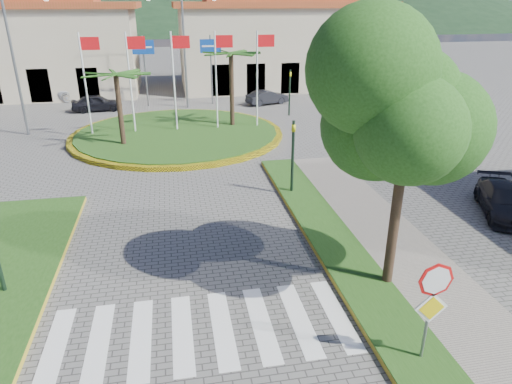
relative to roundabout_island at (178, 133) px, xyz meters
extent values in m
cube|color=gray|center=(6.00, -20.00, -0.09)|extent=(4.00, 28.00, 0.15)
cube|color=#1F4413|center=(4.80, -20.00, -0.08)|extent=(1.60, 28.00, 0.18)
cube|color=silver|center=(0.00, -18.00, -0.16)|extent=(8.00, 3.00, 0.01)
cylinder|color=yellow|center=(0.00, 0.00, -0.05)|extent=(12.70, 12.70, 0.24)
cylinder|color=#1F4413|center=(0.00, 0.00, -0.02)|extent=(12.00, 12.00, 0.30)
cylinder|color=black|center=(-3.00, -2.00, 1.86)|extent=(0.28, 0.28, 4.05)
cylinder|color=black|center=(3.50, 1.00, 2.17)|extent=(0.28, 0.28, 4.68)
cylinder|color=silver|center=(-5.00, 0.50, 2.83)|extent=(0.10, 0.10, 6.00)
cube|color=red|center=(-4.45, 0.50, 5.23)|extent=(1.00, 0.03, 0.70)
cylinder|color=silver|center=(-2.50, 0.50, 2.83)|extent=(0.10, 0.10, 6.00)
cube|color=red|center=(-1.95, 0.50, 5.23)|extent=(1.00, 0.03, 0.70)
cylinder|color=silver|center=(0.00, 0.50, 2.83)|extent=(0.10, 0.10, 6.00)
cube|color=red|center=(0.55, 0.50, 5.23)|extent=(1.00, 0.03, 0.70)
cylinder|color=silver|center=(2.50, 0.50, 2.83)|extent=(0.10, 0.10, 6.00)
cube|color=red|center=(3.05, 0.50, 5.23)|extent=(1.00, 0.03, 0.70)
cylinder|color=silver|center=(5.00, 0.50, 2.83)|extent=(0.10, 0.10, 6.00)
cube|color=red|center=(5.55, 0.50, 5.23)|extent=(1.00, 0.03, 0.70)
cylinder|color=slate|center=(4.90, -20.00, 1.08)|extent=(0.07, 0.07, 2.50)
cylinder|color=red|center=(4.90, -20.05, 2.08)|extent=(0.80, 0.03, 0.80)
cube|color=yellow|center=(4.90, -20.06, 1.38)|extent=(0.78, 0.03, 0.78)
cylinder|color=black|center=(5.50, -17.00, 2.03)|extent=(0.28, 0.28, 4.40)
ellipsoid|color=#1D4713|center=(5.50, -17.00, 5.03)|extent=(3.60, 3.60, 3.20)
cylinder|color=black|center=(4.50, -10.00, 1.43)|extent=(0.12, 0.12, 3.20)
imported|color=#C2C212|center=(4.50, -10.00, 2.43)|extent=(0.15, 0.18, 0.90)
cylinder|color=black|center=(8.00, 4.00, 1.43)|extent=(0.12, 0.12, 3.20)
imported|color=#C2C212|center=(8.00, 4.00, 2.43)|extent=(0.18, 0.15, 0.90)
cylinder|color=slate|center=(-2.00, 9.00, 2.43)|extent=(0.12, 0.12, 5.20)
cube|color=#0E3A9A|center=(-2.00, 8.94, 4.23)|extent=(1.60, 0.05, 1.00)
cylinder|color=slate|center=(3.00, 9.00, 2.43)|extent=(0.12, 0.12, 5.20)
cube|color=#0E3A9A|center=(3.00, 8.94, 4.23)|extent=(1.60, 0.05, 1.00)
cylinder|color=slate|center=(1.00, 8.00, 3.83)|extent=(0.16, 0.16, 8.00)
cylinder|color=slate|center=(-9.00, 2.00, 3.83)|extent=(0.16, 0.16, 8.00)
cube|color=#C3B493|center=(-14.00, 16.00, 3.33)|extent=(22.00, 9.00, 7.00)
cube|color=#C3B493|center=(10.00, 16.00, 3.33)|extent=(18.00, 9.00, 7.00)
cube|color=#9B451E|center=(10.00, 16.00, 7.08)|extent=(19.08, 9.54, 0.50)
imported|color=silver|center=(-6.95, 12.87, 0.51)|extent=(5.24, 3.10, 1.37)
imported|color=black|center=(-5.66, 8.00, 0.44)|extent=(3.70, 1.79, 1.22)
imported|color=black|center=(7.24, 8.00, 0.38)|extent=(3.55, 2.15, 1.11)
imported|color=black|center=(12.00, -13.33, 0.38)|extent=(2.93, 4.11, 1.11)
camera|label=1|loc=(-0.28, -27.25, 7.46)|focal=32.00mm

